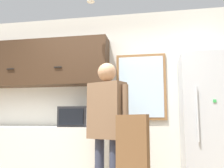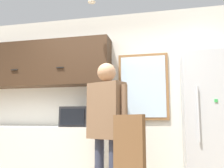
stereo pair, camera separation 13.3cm
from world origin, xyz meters
The scene contains 9 objects.
back_wall centered at (0.00, 1.76, 1.35)m, with size 6.00×0.06×2.70m.
counter centered at (-1.08, 1.41, 0.46)m, with size 2.24×0.64×0.91m.
upper_cabinets centered at (-1.08, 1.57, 1.91)m, with size 2.24×0.34×0.73m.
microwave centered at (-0.33, 1.35, 1.05)m, with size 0.49×0.40×0.28m.
person centered at (0.18, 0.83, 1.03)m, with size 0.54×0.38×1.69m.
refrigerator centered at (1.43, 1.39, 0.93)m, with size 0.69×0.69×1.87m.
chair centered at (0.60, 0.40, 0.57)m, with size 0.63×0.63×1.06m.
window centered at (0.54, 1.72, 1.51)m, with size 0.75×0.05×1.01m.
ceiling_light centered at (-0.12, 1.16, 2.68)m, with size 0.11×0.11×0.01m.
Camera 1 is at (0.77, -2.07, 1.01)m, focal length 40.00 mm.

